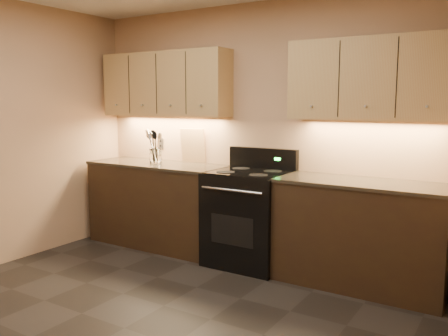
{
  "coord_description": "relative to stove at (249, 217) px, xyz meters",
  "views": [
    {
      "loc": [
        2.31,
        -2.32,
        1.61
      ],
      "look_at": [
        -0.07,
        1.45,
        0.98
      ],
      "focal_mm": 38.0,
      "sensor_mm": 36.0,
      "label": 1
    }
  ],
  "objects": [
    {
      "name": "floor",
      "position": [
        -0.08,
        -1.68,
        -0.48
      ],
      "size": [
        4.0,
        4.0,
        0.0
      ],
      "primitive_type": "plane",
      "color": "black",
      "rests_on": "ground"
    },
    {
      "name": "wall_back",
      "position": [
        -0.08,
        0.32,
        0.82
      ],
      "size": [
        4.0,
        0.04,
        2.6
      ],
      "primitive_type": "cube",
      "color": "tan",
      "rests_on": "ground"
    },
    {
      "name": "wall_right",
      "position": [
        1.92,
        -1.68,
        0.82
      ],
      "size": [
        0.04,
        4.0,
        2.6
      ],
      "primitive_type": "cube",
      "color": "tan",
      "rests_on": "ground"
    },
    {
      "name": "counter_left",
      "position": [
        -1.18,
        0.02,
        -0.01
      ],
      "size": [
        1.62,
        0.62,
        0.93
      ],
      "color": "black",
      "rests_on": "ground"
    },
    {
      "name": "counter_right",
      "position": [
        1.1,
        0.02,
        -0.01
      ],
      "size": [
        1.46,
        0.62,
        0.93
      ],
      "color": "black",
      "rests_on": "ground"
    },
    {
      "name": "stove",
      "position": [
        0.0,
        0.0,
        0.0
      ],
      "size": [
        0.76,
        0.68,
        1.14
      ],
      "color": "black",
      "rests_on": "ground"
    },
    {
      "name": "upper_cab_left",
      "position": [
        -1.18,
        0.17,
        1.32
      ],
      "size": [
        1.6,
        0.3,
        0.7
      ],
      "primitive_type": "cube",
      "color": "tan",
      "rests_on": "wall_back"
    },
    {
      "name": "upper_cab_right",
      "position": [
        1.1,
        0.17,
        1.32
      ],
      "size": [
        1.44,
        0.3,
        0.7
      ],
      "primitive_type": "cube",
      "color": "tan",
      "rests_on": "wall_back"
    },
    {
      "name": "outlet_plate",
      "position": [
        -1.38,
        0.31,
        0.64
      ],
      "size": [
        0.08,
        0.01,
        0.12
      ],
      "primitive_type": "cube",
      "color": "#B2B5BA",
      "rests_on": "wall_back"
    },
    {
      "name": "utensil_crock",
      "position": [
        -1.19,
        -0.0,
        0.53
      ],
      "size": [
        0.15,
        0.15,
        0.17
      ],
      "color": "white",
      "rests_on": "counter_left"
    },
    {
      "name": "cutting_board",
      "position": [
        -0.89,
        0.28,
        0.64
      ],
      "size": [
        0.31,
        0.09,
        0.38
      ],
      "primitive_type": "cube",
      "rotation": [
        0.13,
        0.0,
        0.08
      ],
      "color": "tan",
      "rests_on": "counter_left"
    },
    {
      "name": "wooden_spoon",
      "position": [
        -1.21,
        -0.0,
        0.63
      ],
      "size": [
        0.11,
        0.12,
        0.33
      ],
      "primitive_type": null,
      "rotation": [
        -0.13,
        0.18,
        0.17
      ],
      "color": "tan",
      "rests_on": "utensil_crock"
    },
    {
      "name": "black_spoon",
      "position": [
        -1.2,
        0.02,
        0.63
      ],
      "size": [
        0.07,
        0.09,
        0.33
      ],
      "primitive_type": null,
      "rotation": [
        0.09,
        0.01,
        0.04
      ],
      "color": "black",
      "rests_on": "utensil_crock"
    },
    {
      "name": "black_turner",
      "position": [
        -1.19,
        -0.03,
        0.65
      ],
      "size": [
        0.16,
        0.14,
        0.38
      ],
      "primitive_type": null,
      "rotation": [
        -0.16,
        -0.1,
        0.37
      ],
      "color": "black",
      "rests_on": "utensil_crock"
    },
    {
      "name": "steel_spatula",
      "position": [
        -1.17,
        -0.0,
        0.66
      ],
      "size": [
        0.21,
        0.13,
        0.4
      ],
      "primitive_type": null,
      "rotation": [
        0.15,
        -0.29,
        -0.23
      ],
      "color": "silver",
      "rests_on": "utensil_crock"
    },
    {
      "name": "steel_skimmer",
      "position": [
        -1.16,
        -0.02,
        0.64
      ],
      "size": [
        0.2,
        0.1,
        0.35
      ],
      "primitive_type": null,
      "rotation": [
        0.01,
        -0.32,
        -0.09
      ],
      "color": "silver",
      "rests_on": "utensil_crock"
    }
  ]
}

